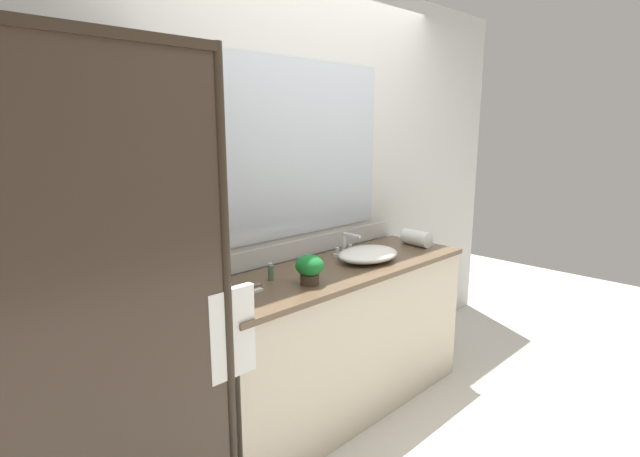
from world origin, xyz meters
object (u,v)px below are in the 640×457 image
object	(u,v)px
soap_dish	(251,289)
amenity_bottle_body_wash	(244,303)
rolled_towel_near_edge	(417,238)
potted_plant	(310,268)
amenity_bottle_lotion	(271,272)
faucet	(345,247)
sink_basin	(368,254)

from	to	relation	value
soap_dish	amenity_bottle_body_wash	xyz separation A→B (m)	(-0.18, -0.19, 0.02)
soap_dish	rolled_towel_near_edge	distance (m)	1.38
potted_plant	amenity_bottle_body_wash	world-z (taller)	potted_plant
amenity_bottle_lotion	faucet	bearing A→B (deg)	5.96
potted_plant	rolled_towel_near_edge	xyz separation A→B (m)	(1.09, 0.09, -0.03)
rolled_towel_near_edge	sink_basin	bearing A→B (deg)	-178.76
sink_basin	soap_dish	xyz separation A→B (m)	(-0.85, 0.05, -0.03)
faucet	soap_dish	world-z (taller)	faucet
sink_basin	potted_plant	size ratio (longest dim) A/B	2.67
sink_basin	faucet	world-z (taller)	faucet
potted_plant	soap_dish	bearing A→B (deg)	156.90
soap_dish	amenity_bottle_lotion	size ratio (longest dim) A/B	1.07
faucet	potted_plant	xyz separation A→B (m)	(-0.56, -0.26, 0.04)
soap_dish	faucet	bearing A→B (deg)	9.23
soap_dish	rolled_towel_near_edge	size ratio (longest dim) A/B	0.49
amenity_bottle_body_wash	amenity_bottle_lotion	world-z (taller)	amenity_bottle_lotion
faucet	soap_dish	size ratio (longest dim) A/B	1.70
sink_basin	soap_dish	size ratio (longest dim) A/B	4.13
soap_dish	sink_basin	bearing A→B (deg)	-3.14
potted_plant	amenity_bottle_lotion	size ratio (longest dim) A/B	1.65
amenity_bottle_body_wash	rolled_towel_near_edge	distance (m)	1.57
faucet	potted_plant	bearing A→B (deg)	-155.25
faucet	amenity_bottle_lotion	bearing A→B (deg)	-174.04
soap_dish	rolled_towel_near_edge	world-z (taller)	rolled_towel_near_edge
amenity_bottle_lotion	sink_basin	bearing A→B (deg)	-9.83
rolled_towel_near_edge	amenity_bottle_lotion	bearing A→B (deg)	175.05
faucet	potted_plant	size ratio (longest dim) A/B	1.10
rolled_towel_near_edge	amenity_bottle_body_wash	bearing A→B (deg)	-174.25
potted_plant	amenity_bottle_body_wash	bearing A→B (deg)	-171.40
amenity_bottle_lotion	potted_plant	bearing A→B (deg)	-61.97
sink_basin	soap_dish	bearing A→B (deg)	176.86
faucet	soap_dish	xyz separation A→B (m)	(-0.85, -0.14, -0.04)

